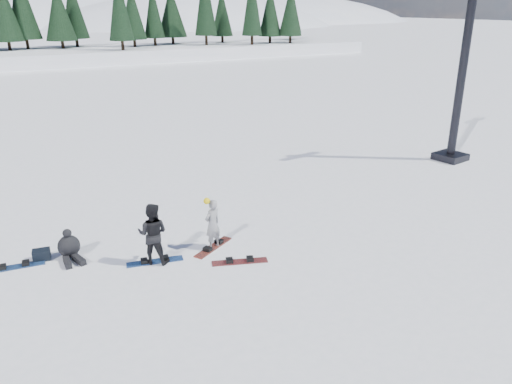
% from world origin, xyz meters
% --- Properties ---
extents(ground, '(420.00, 420.00, 0.00)m').
position_xyz_m(ground, '(0.00, 0.00, 0.00)').
color(ground, white).
rests_on(ground, ground).
extents(lift_tower, '(2.20, 1.35, 7.96)m').
position_xyz_m(lift_tower, '(12.67, 3.95, 3.24)').
color(lift_tower, black).
rests_on(lift_tower, ground).
extents(snowboarder_woman, '(0.62, 0.51, 1.61)m').
position_xyz_m(snowboarder_woman, '(-0.20, 1.23, 0.75)').
color(snowboarder_woman, '#9FA0A5').
rests_on(snowboarder_woman, ground).
extents(snowboarder_man, '(1.04, 0.99, 1.69)m').
position_xyz_m(snowboarder_man, '(-1.92, 1.23, 0.85)').
color(snowboarder_man, black).
rests_on(snowboarder_man, ground).
extents(seated_rider, '(0.66, 1.02, 0.84)m').
position_xyz_m(seated_rider, '(-3.86, 2.60, 0.32)').
color(seated_rider, black).
rests_on(seated_rider, ground).
extents(gear_bag, '(0.49, 0.37, 0.30)m').
position_xyz_m(gear_bag, '(-4.56, 2.85, 0.15)').
color(gear_bag, black).
rests_on(gear_bag, ground).
extents(snowboard_woman, '(1.44, 1.00, 0.03)m').
position_xyz_m(snowboard_woman, '(-0.19, 1.24, 0.01)').
color(snowboard_woman, maroon).
rests_on(snowboard_woman, ground).
extents(snowboard_man, '(1.53, 0.59, 0.03)m').
position_xyz_m(snowboard_man, '(-1.92, 1.23, 0.01)').
color(snowboard_man, '#1B4795').
rests_on(snowboard_man, ground).
extents(snowboard_loose_b, '(1.50, 0.78, 0.03)m').
position_xyz_m(snowboard_loose_b, '(0.07, 0.10, 0.01)').
color(snowboard_loose_b, maroon).
rests_on(snowboard_loose_b, ground).
extents(snowboard_loose_c, '(1.52, 0.44, 0.03)m').
position_xyz_m(snowboard_loose_c, '(-5.26, 2.74, 0.01)').
color(snowboard_loose_c, navy).
rests_on(snowboard_loose_c, ground).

